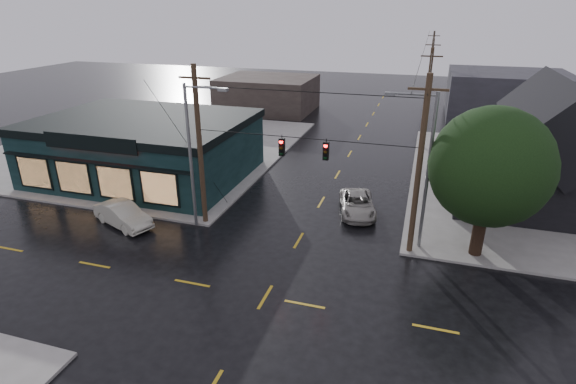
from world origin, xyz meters
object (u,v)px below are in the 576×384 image
(suv_silver, at_px, (357,204))
(utility_pole_ne, at_px, (409,252))
(utility_pole_nw, at_px, (206,223))
(corner_tree, at_px, (491,167))
(sedan_cream, at_px, (123,215))

(suv_silver, bearing_deg, utility_pole_ne, -63.69)
(utility_pole_nw, bearing_deg, corner_tree, 2.54)
(utility_pole_nw, xyz_separation_m, suv_silver, (9.27, 4.43, 0.67))
(sedan_cream, distance_m, suv_silver, 15.51)
(utility_pole_ne, xyz_separation_m, sedan_cream, (-17.90, -1.87, 0.75))
(corner_tree, bearing_deg, utility_pole_ne, -168.43)
(utility_pole_nw, height_order, suv_silver, utility_pole_nw)
(sedan_cream, bearing_deg, utility_pole_nw, -47.44)
(sedan_cream, bearing_deg, utility_pole_ne, -62.37)
(sedan_cream, bearing_deg, corner_tree, -61.42)
(utility_pole_nw, relative_size, suv_silver, 2.10)
(utility_pole_ne, relative_size, sedan_cream, 2.24)
(utility_pole_ne, height_order, sedan_cream, utility_pole_ne)
(utility_pole_nw, xyz_separation_m, sedan_cream, (-4.90, -1.87, 0.75))
(utility_pole_ne, height_order, suv_silver, utility_pole_ne)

